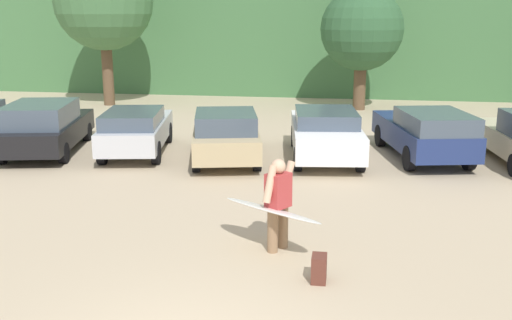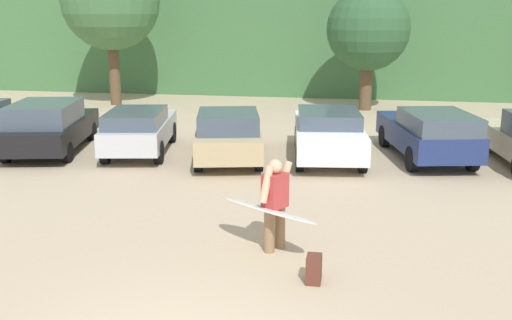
% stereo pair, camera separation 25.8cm
% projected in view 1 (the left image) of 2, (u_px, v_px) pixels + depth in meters
% --- Properties ---
extents(hillside_ridge, '(108.00, 12.00, 8.75)m').
position_uv_depth(hillside_ridge, '(319.00, 8.00, 34.79)').
color(hillside_ridge, '#427042').
rests_on(hillside_ridge, ground_plane).
extents(tree_center_left, '(4.40, 4.40, 6.89)m').
position_uv_depth(tree_center_left, '(104.00, 1.00, 26.81)').
color(tree_center_left, brown).
rests_on(tree_center_left, ground_plane).
extents(tree_center, '(3.57, 3.57, 5.28)m').
position_uv_depth(tree_center, '(362.00, 30.00, 25.82)').
color(tree_center, brown).
rests_on(tree_center, ground_plane).
extents(parked_car_black, '(2.90, 5.03, 1.59)m').
position_uv_depth(parked_car_black, '(45.00, 126.00, 18.36)').
color(parked_car_black, black).
rests_on(parked_car_black, ground_plane).
extents(parked_car_silver, '(2.47, 4.61, 1.40)m').
position_uv_depth(parked_car_silver, '(136.00, 129.00, 18.23)').
color(parked_car_silver, silver).
rests_on(parked_car_silver, ground_plane).
extents(parked_car_tan, '(2.77, 4.69, 1.47)m').
position_uv_depth(parked_car_tan, '(226.00, 134.00, 17.50)').
color(parked_car_tan, tan).
rests_on(parked_car_tan, ground_plane).
extents(parked_car_white, '(2.46, 4.93, 1.45)m').
position_uv_depth(parked_car_white, '(325.00, 132.00, 17.70)').
color(parked_car_white, white).
rests_on(parked_car_white, ground_plane).
extents(parked_car_navy, '(2.80, 4.95, 1.53)m').
position_uv_depth(parked_car_navy, '(425.00, 132.00, 17.57)').
color(parked_car_navy, navy).
rests_on(parked_car_navy, ground_plane).
extents(person_adult, '(0.57, 0.78, 1.71)m').
position_uv_depth(person_adult, '(278.00, 199.00, 10.81)').
color(person_adult, '#8C6B4C').
rests_on(person_adult, ground_plane).
extents(surfboard_white, '(2.16, 1.70, 0.24)m').
position_uv_depth(surfboard_white, '(272.00, 210.00, 10.77)').
color(surfboard_white, white).
extents(backpack_dropped, '(0.24, 0.34, 0.45)m').
position_uv_depth(backpack_dropped, '(319.00, 269.00, 9.69)').
color(backpack_dropped, '#592D23').
rests_on(backpack_dropped, ground_plane).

